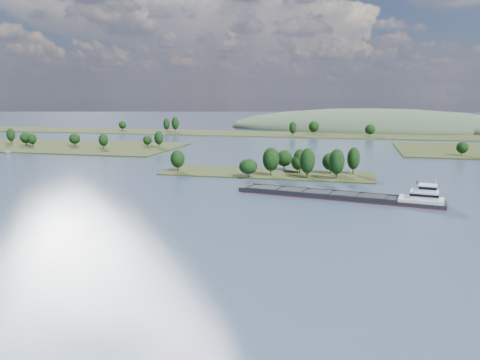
# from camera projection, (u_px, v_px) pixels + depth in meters

# --- Properties ---
(ground) EXTENTS (1800.00, 1800.00, 0.00)m
(ground) POSITION_uv_depth(u_px,v_px,m) (237.00, 202.00, 166.14)
(ground) COLOR #35445C
(ground) RESTS_ON ground
(tree_island) EXTENTS (100.00, 32.78, 14.98)m
(tree_island) POSITION_uv_depth(u_px,v_px,m) (280.00, 166.00, 219.92)
(tree_island) COLOR #293316
(tree_island) RESTS_ON ground
(back_shoreline) EXTENTS (900.00, 60.00, 16.31)m
(back_shoreline) POSITION_uv_depth(u_px,v_px,m) (317.00, 134.00, 431.96)
(back_shoreline) COLOR #293316
(back_shoreline) RESTS_ON ground
(hill_west) EXTENTS (320.00, 160.00, 44.00)m
(hill_west) POSITION_uv_depth(u_px,v_px,m) (371.00, 128.00, 516.08)
(hill_west) COLOR #394D35
(hill_west) RESTS_ON ground
(cargo_barge) EXTENTS (75.24, 21.90, 10.12)m
(cargo_barge) POSITION_uv_depth(u_px,v_px,m) (351.00, 196.00, 169.62)
(cargo_barge) COLOR black
(cargo_barge) RESTS_ON ground
(motorboat) EXTENTS (6.13, 3.51, 2.23)m
(motorboat) POSITION_uv_depth(u_px,v_px,m) (8.00, 152.00, 298.70)
(motorboat) COLOR silver
(motorboat) RESTS_ON ground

